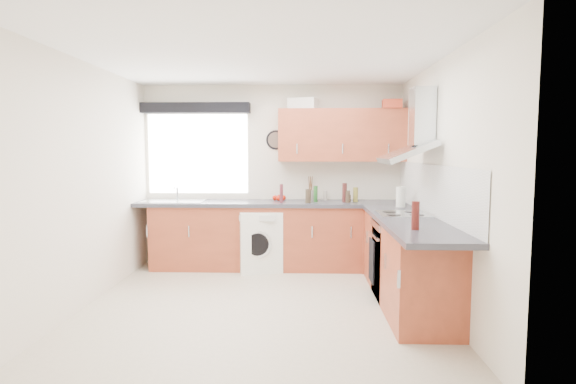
{
  "coord_description": "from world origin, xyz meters",
  "views": [
    {
      "loc": [
        0.42,
        -4.5,
        1.59
      ],
      "look_at": [
        0.25,
        0.85,
        1.1
      ],
      "focal_mm": 28.0,
      "sensor_mm": 36.0,
      "label": 1
    }
  ],
  "objects_px": {
    "oven": "(402,259)",
    "washing_machine": "(259,240)",
    "extractor_hood": "(414,134)",
    "upper_cabinets": "(341,135)"
  },
  "relations": [
    {
      "from": "upper_cabinets",
      "to": "washing_machine",
      "type": "xyz_separation_m",
      "value": [
        -1.1,
        -0.23,
        -1.4
      ]
    },
    {
      "from": "extractor_hood",
      "to": "upper_cabinets",
      "type": "relative_size",
      "value": 0.46
    },
    {
      "from": "oven",
      "to": "extractor_hood",
      "type": "bearing_deg",
      "value": -0.0
    },
    {
      "from": "oven",
      "to": "extractor_hood",
      "type": "distance_m",
      "value": 1.35
    },
    {
      "from": "extractor_hood",
      "to": "oven",
      "type": "bearing_deg",
      "value": 180.0
    },
    {
      "from": "washing_machine",
      "to": "oven",
      "type": "bearing_deg",
      "value": -46.97
    },
    {
      "from": "oven",
      "to": "washing_machine",
      "type": "bearing_deg",
      "value": 146.31
    },
    {
      "from": "extractor_hood",
      "to": "upper_cabinets",
      "type": "xyz_separation_m",
      "value": [
        -0.65,
        1.33,
        0.03
      ]
    },
    {
      "from": "extractor_hood",
      "to": "upper_cabinets",
      "type": "height_order",
      "value": "upper_cabinets"
    },
    {
      "from": "washing_machine",
      "to": "upper_cabinets",
      "type": "bearing_deg",
      "value": -1.72
    }
  ]
}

